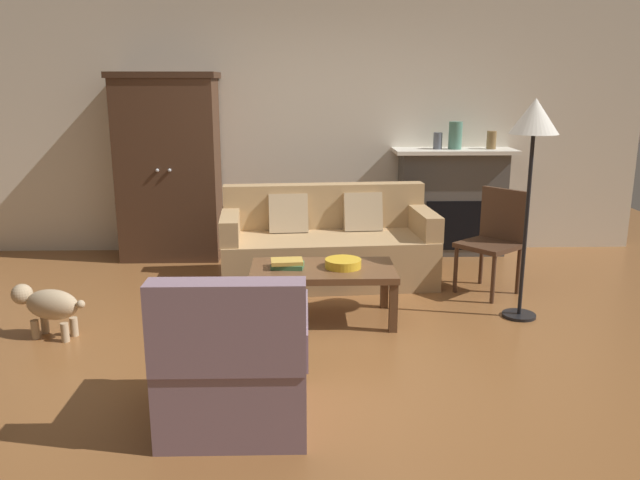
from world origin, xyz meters
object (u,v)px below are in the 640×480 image
dog (48,305)px  fruit_bowl (343,263)px  mantel_vase_slate (438,141)px  mantel_vase_jade (455,135)px  side_chair_wooden (495,234)px  fireplace (452,201)px  book_stack (287,264)px  couch (327,247)px  coffee_table (323,274)px  mantel_vase_bronze (491,140)px  armchair_near_left (235,368)px  armoire (169,167)px  floor_lamp (534,130)px

dog → fruit_bowl: bearing=7.8°
mantel_vase_slate → mantel_vase_jade: bearing=0.0°
fruit_bowl → side_chair_wooden: (1.36, 0.66, 0.06)m
fireplace → book_stack: 2.60m
couch → mantel_vase_slate: size_ratio=11.57×
coffee_table → fruit_bowl: fruit_bowl is taller
mantel_vase_bronze → mantel_vase_slate: bearing=180.0°
armchair_near_left → couch: bearing=76.9°
mantel_vase_slate → mantel_vase_jade: 0.19m
fireplace → mantel_vase_slate: 0.66m
armchair_near_left → dog: size_ratio=1.57×
armoire → floor_lamp: size_ratio=1.12×
fireplace → fruit_bowl: 2.34m
fireplace → mantel_vase_bronze: bearing=-2.7°
couch → coffee_table: size_ratio=1.80×
fireplace → armchair_near_left: (-1.95, -3.48, -0.25)m
floor_lamp → dog: 3.74m
armoire → dog: 2.33m
floor_lamp → mantel_vase_bronze: bearing=82.2°
coffee_table → side_chair_wooden: (1.52, 0.66, 0.15)m
armchair_near_left → mantel_vase_slate: bearing=63.0°
armchair_near_left → armoire: bearing=106.4°
armoire → mantel_vase_slate: size_ratio=11.09×
fireplace → armchair_near_left: 4.00m
fruit_bowl → book_stack: (-0.43, 0.00, -0.00)m
armoire → couch: armoire is taller
fruit_bowl → mantel_vase_jade: (1.28, 1.94, 0.81)m
armchair_near_left → fireplace: bearing=60.8°
mantel_vase_slate → dog: (-3.23, -2.24, -0.96)m
mantel_vase_slate → mantel_vase_bronze: (0.56, 0.00, 0.01)m
floor_lamp → mantel_vase_slate: bearing=98.8°
armoire → floor_lamp: armoire is taller
book_stack → mantel_vase_bronze: mantel_vase_bronze is taller
couch → fireplace: bearing=34.7°
coffee_table → armchair_near_left: (-0.52, -1.52, -0.05)m
fireplace → armchair_near_left: fireplace is taller
fruit_bowl → book_stack: 0.43m
book_stack → armchair_near_left: (-0.24, -1.52, -0.14)m
fireplace → side_chair_wooden: size_ratio=1.40×
armoire → mantel_vase_jade: armoire is taller
coffee_table → book_stack: bearing=179.7°
mantel_vase_bronze → fruit_bowl: bearing=-130.4°
mantel_vase_jade → floor_lamp: (0.12, -1.92, 0.20)m
mantel_vase_jade → dog: mantel_vase_jade is taller
fruit_bowl → mantel_vase_jade: bearing=56.7°
coffee_table → armchair_near_left: bearing=-108.7°
armoire → side_chair_wooden: 3.30m
couch → armchair_near_left: (-0.59, -2.54, -0.00)m
couch → book_stack: 1.08m
couch → mantel_vase_slate: (1.18, 0.92, 0.89)m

